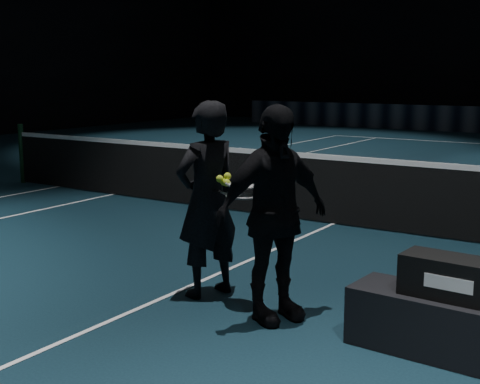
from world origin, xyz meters
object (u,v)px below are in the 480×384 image
object	(u,v)px
player_b	(273,214)
player_bench	(452,327)
racket_upper	(240,185)
tennis_balls	(226,181)
racket_bag	(455,278)
player_a	(207,200)
racket_lower	(240,196)

from	to	relation	value
player_b	player_bench	bearing A→B (deg)	-62.75
racket_upper	tennis_balls	distance (m)	0.15
player_bench	racket_bag	bearing A→B (deg)	0.00
racket_bag	tennis_balls	size ratio (longest dim) A/B	6.20
player_b	tennis_balls	bearing A→B (deg)	99.97
racket_bag	player_a	xyz separation A→B (m)	(-2.30, 0.16, 0.30)
racket_bag	tennis_balls	bearing A→B (deg)	-179.30
player_b	racket_lower	bearing A→B (deg)	100.46
racket_bag	racket_upper	bearing A→B (deg)	-179.43
player_b	racket_lower	distance (m)	0.41
player_b	tennis_balls	xyz separation A→B (m)	(-0.57, 0.15, 0.21)
racket_lower	tennis_balls	size ratio (longest dim) A/B	5.67
player_a	racket_bag	bearing A→B (deg)	103.89
racket_lower	tennis_balls	xyz separation A→B (m)	(-0.19, 0.05, 0.11)
racket_upper	player_bench	bearing A→B (deg)	7.72
player_bench	racket_upper	distance (m)	2.09
player_bench	racket_bag	size ratio (longest dim) A/B	2.00
racket_lower	racket_upper	size ratio (longest dim) A/B	1.00
racket_lower	tennis_balls	world-z (taller)	tennis_balls
player_bench	racket_lower	bearing A→B (deg)	-177.91
player_bench	player_b	size ratio (longest dim) A/B	0.83
player_b	racket_lower	size ratio (longest dim) A/B	2.65
racket_lower	racket_upper	distance (m)	0.11
player_a	racket_upper	bearing A→B (deg)	98.93
racket_bag	racket_upper	xyz separation A→B (m)	(-1.90, 0.10, 0.49)
player_a	racket_lower	distance (m)	0.46
player_a	racket_lower	bearing A→B (deg)	93.22
tennis_balls	racket_upper	bearing A→B (deg)	-1.03
player_bench	player_b	bearing A→B (deg)	-174.35
tennis_balls	racket_lower	bearing A→B (deg)	-16.07
racket_bag	racket_upper	distance (m)	1.96
player_a	racket_upper	xyz separation A→B (m)	(0.40, -0.06, 0.18)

